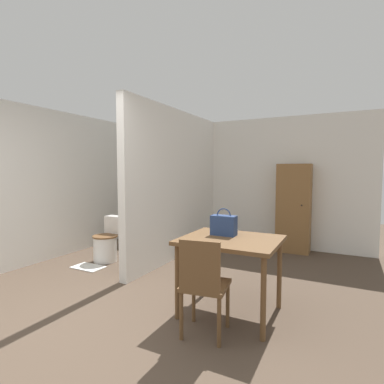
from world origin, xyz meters
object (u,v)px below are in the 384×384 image
Objects in this scene: wooden_chair at (203,283)px; wooden_cabinet at (294,208)px; toilet at (108,243)px; dining_table at (231,247)px; handbag at (224,225)px.

wooden_cabinet reaches higher than wooden_chair.
toilet is at bearing -143.51° from wooden_cabinet.
dining_table is 1.38× the size of toilet.
wooden_chair is at bearing -29.83° from toilet.
toilet is 2.43× the size of handbag.
wooden_chair is at bearing -94.58° from wooden_cabinet.
toilet is 2.51m from handbag.
wooden_chair is at bearing -84.73° from handbag.
wooden_chair is 3.35m from wooden_cabinet.
wooden_cabinet is (0.27, 3.32, 0.31)m from wooden_chair.
dining_table is 2.79m from wooden_cabinet.
wooden_cabinet is at bearing 83.07° from handbag.
dining_table is 0.26m from handbag.
dining_table is 0.61× the size of wooden_cabinet.
handbag is 0.18× the size of wooden_cabinet.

